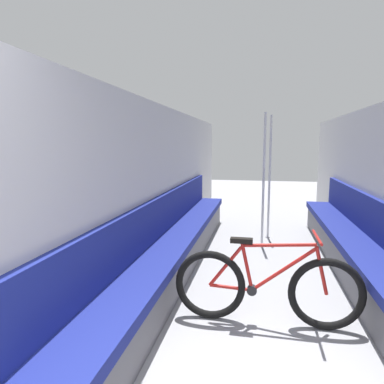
% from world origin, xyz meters
% --- Properties ---
extents(wall_left, '(0.10, 10.14, 2.13)m').
position_xyz_m(wall_left, '(-1.39, 3.47, 1.07)').
color(wall_left, '#B2B2B7').
rests_on(wall_left, ground).
extents(bench_seat_row_left, '(0.49, 5.89, 0.98)m').
position_xyz_m(bench_seat_row_left, '(-1.13, 3.69, 0.32)').
color(bench_seat_row_left, '#5B5B60').
rests_on(bench_seat_row_left, ground).
extents(bench_seat_row_right, '(0.49, 5.89, 0.98)m').
position_xyz_m(bench_seat_row_right, '(1.13, 3.69, 0.32)').
color(bench_seat_row_right, '#5B5B60').
rests_on(bench_seat_row_right, ground).
extents(bicycle, '(1.69, 0.46, 0.85)m').
position_xyz_m(bicycle, '(0.01, 2.57, 0.35)').
color(bicycle, black).
rests_on(bicycle, ground).
extents(grab_pole_near, '(0.08, 0.08, 2.11)m').
position_xyz_m(grab_pole_near, '(-0.02, 5.00, 1.03)').
color(grab_pole_near, gray).
rests_on(grab_pole_near, ground).
extents(grab_pole_far, '(0.08, 0.08, 2.11)m').
position_xyz_m(grab_pole_far, '(0.09, 5.56, 1.03)').
color(grab_pole_far, gray).
rests_on(grab_pole_far, ground).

